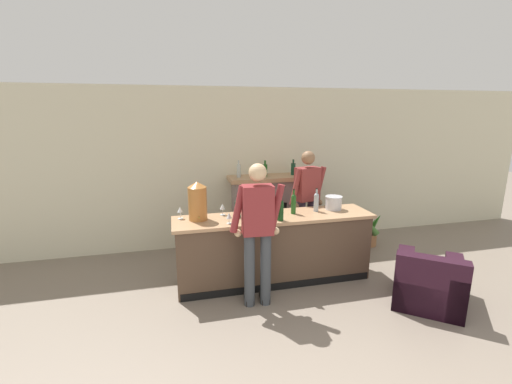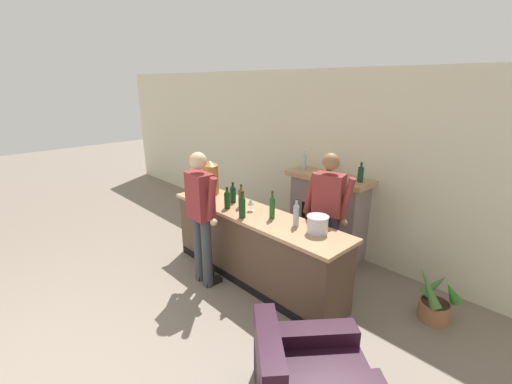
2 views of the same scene
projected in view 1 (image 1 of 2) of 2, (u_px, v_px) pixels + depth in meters
name	position (u px, v px, depth m)	size (l,w,h in m)	color
wall_back_panel	(237.00, 168.00, 6.01)	(12.00, 0.07, 2.75)	beige
bar_counter	(274.00, 248.00, 4.77)	(2.74, 0.64, 0.95)	brown
fireplace_stone	(265.00, 210.00, 6.03)	(1.29, 0.52, 1.55)	gray
armchair_black	(428.00, 284.00, 4.24)	(1.17, 1.19, 0.72)	black
potted_plant_corner	(368.00, 232.00, 6.12)	(0.47, 0.46, 0.64)	#9C6640
person_customer	(258.00, 229.00, 4.05)	(0.66, 0.32, 1.77)	#3B3F45
person_bartender	(307.00, 201.00, 5.39)	(0.64, 0.37, 1.76)	#3A2F41
copper_dispenser	(198.00, 201.00, 4.44)	(0.25, 0.28, 0.51)	#B26F33
ice_bucket_steel	(334.00, 203.00, 4.95)	(0.25, 0.25, 0.19)	silver
wine_bottle_burgundy_dark	(238.00, 207.00, 4.58)	(0.08, 0.08, 0.29)	#143D28
wine_bottle_chardonnay_pale	(280.00, 209.00, 4.43)	(0.08, 0.08, 0.34)	#133C18
wine_bottle_rose_blush	(254.00, 207.00, 4.60)	(0.08, 0.08, 0.31)	brown
wine_bottle_merlot_tall	(316.00, 201.00, 4.85)	(0.07, 0.07, 0.34)	#9BA7AF
wine_bottle_port_short	(294.00, 203.00, 4.73)	(0.07, 0.07, 0.35)	#1F511C
wine_bottle_riesling_slim	(250.00, 211.00, 4.42)	(0.08, 0.08, 0.29)	#124412
wine_glass_near_bucket	(223.00, 207.00, 4.67)	(0.08, 0.08, 0.16)	silver
wine_glass_front_right	(229.00, 216.00, 4.32)	(0.07, 0.07, 0.14)	silver
wine_glass_mid_counter	(180.00, 210.00, 4.51)	(0.08, 0.08, 0.17)	silver
wine_glass_by_dispenser	(269.00, 207.00, 4.64)	(0.09, 0.09, 0.17)	silver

